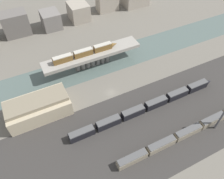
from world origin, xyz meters
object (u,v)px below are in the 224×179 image
object	(u,v)px
signal_tower	(221,117)
train_yard_mid	(147,107)
train_on_bridge	(85,52)
warehouse_building	(38,107)
train_yard_near	(191,131)

from	to	relation	value
signal_tower	train_yard_mid	bearing A→B (deg)	134.18
train_on_bridge	train_yard_mid	size ratio (longest dim) A/B	0.47
train_on_bridge	warehouse_building	size ratio (longest dim) A/B	1.32
train_on_bridge	signal_tower	distance (m)	67.37
train_yard_near	signal_tower	distance (m)	12.66
warehouse_building	signal_tower	size ratio (longest dim) A/B	1.77
train_yard_near	signal_tower	size ratio (longest dim) A/B	4.57
train_yard_mid	signal_tower	distance (m)	29.32
train_yard_mid	warehouse_building	bearing A→B (deg)	156.55
train_yard_mid	signal_tower	size ratio (longest dim) A/B	4.94
train_yard_near	train_yard_mid	distance (m)	20.15
warehouse_building	train_on_bridge	bearing A→B (deg)	33.04
train_yard_near	signal_tower	xyz separation A→B (m)	(10.94, -2.65, 5.79)
train_yard_near	train_on_bridge	bearing A→B (deg)	111.94
train_yard_mid	warehouse_building	xyz separation A→B (m)	(-42.92, 18.62, 2.50)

